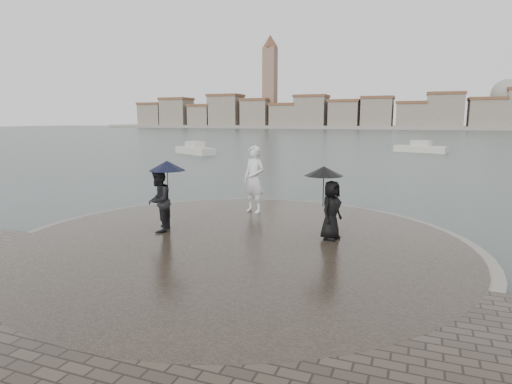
% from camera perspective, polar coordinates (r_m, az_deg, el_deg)
% --- Properties ---
extents(ground, '(400.00, 400.00, 0.00)m').
position_cam_1_polar(ground, '(8.75, -11.83, -14.41)').
color(ground, '#2B3835').
rests_on(ground, ground).
extents(kerb_ring, '(12.50, 12.50, 0.32)m').
position_cam_1_polar(kerb_ring, '(11.59, -2.35, -7.31)').
color(kerb_ring, gray).
rests_on(kerb_ring, ground).
extents(quay_tip, '(11.90, 11.90, 0.36)m').
position_cam_1_polar(quay_tip, '(11.59, -2.35, -7.21)').
color(quay_tip, '#2D261E').
rests_on(quay_tip, ground).
extents(statue, '(0.98, 0.80, 2.30)m').
position_cam_1_polar(statue, '(14.69, -0.26, 1.72)').
color(statue, white).
rests_on(statue, quay_tip).
extents(visitor_left, '(1.23, 1.15, 2.04)m').
position_cam_1_polar(visitor_left, '(12.40, -12.61, -0.12)').
color(visitor_left, black).
rests_on(visitor_left, quay_tip).
extents(visitor_right, '(1.14, 1.08, 1.95)m').
position_cam_1_polar(visitor_right, '(11.56, 9.69, -0.73)').
color(visitor_right, black).
rests_on(visitor_right, quay_tip).
extents(far_skyline, '(260.00, 20.00, 37.00)m').
position_cam_1_polar(far_skyline, '(167.72, 17.83, 9.89)').
color(far_skyline, gray).
rests_on(far_skyline, ground).
extents(boats, '(45.13, 14.68, 1.50)m').
position_cam_1_polar(boats, '(43.10, 20.05, 4.85)').
color(boats, beige).
rests_on(boats, ground).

